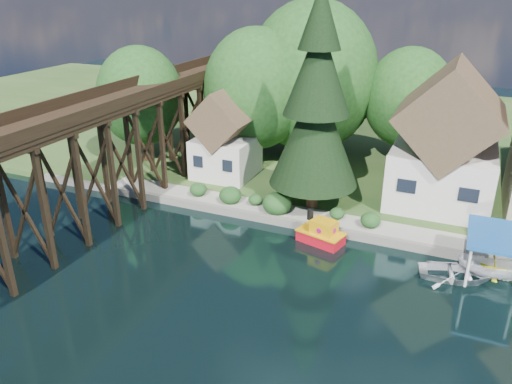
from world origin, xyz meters
TOP-DOWN VIEW (x-y plane):
  - ground at (0.00, 0.00)m, footprint 140.00×140.00m
  - bank at (0.00, 34.00)m, footprint 140.00×52.00m
  - seawall at (4.00, 8.00)m, footprint 60.00×0.40m
  - promenade at (6.00, 9.30)m, footprint 50.00×2.60m
  - trestle_bridge at (-16.00, 5.17)m, footprint 4.12×44.18m
  - house_left at (7.00, 16.00)m, footprint 7.64×8.64m
  - shed at (-11.00, 14.50)m, footprint 5.09×5.40m
  - bg_trees at (1.00, 21.25)m, footprint 49.90×13.30m
  - shrubs at (-4.60, 9.26)m, footprint 15.76×2.47m
  - conifer at (-1.88, 11.06)m, footprint 6.66×6.66m
  - tugboat at (0.20, 6.64)m, footprint 3.50×2.49m
  - boat_white_a at (9.02, 5.52)m, footprint 4.97×3.97m
  - boat_canopy at (10.85, 6.39)m, footprint 3.77×4.67m
  - boat_yellow at (11.17, 7.13)m, footprint 2.84×2.53m

SIDE VIEW (x-z plane):
  - ground at x=0.00m, z-range 0.00..0.00m
  - bank at x=0.00m, z-range 0.00..0.50m
  - seawall at x=4.00m, z-range 0.00..0.62m
  - boat_white_a at x=9.02m, z-range 0.00..0.92m
  - promenade at x=6.00m, z-range 0.50..0.56m
  - boat_yellow at x=11.17m, z-range 0.00..1.37m
  - tugboat at x=0.20m, z-range -0.46..1.83m
  - shrubs at x=-4.60m, z-range 0.38..2.08m
  - boat_canopy at x=10.85m, z-range -0.21..2.79m
  - shed at x=-11.00m, z-range -0.10..7.75m
  - house_left at x=7.00m, z-range -0.37..10.65m
  - trestle_bridge at x=-16.00m, z-range 0.70..10.00m
  - bg_trees at x=1.00m, z-range 2.00..12.57m
  - conifer at x=-1.88m, z-range 0.20..16.60m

